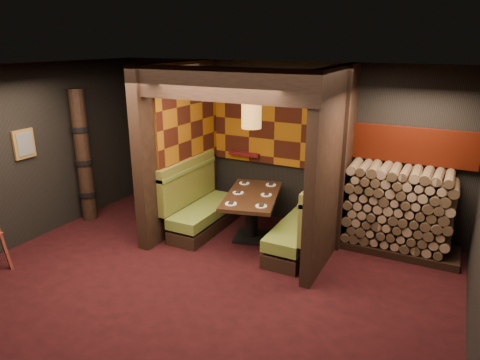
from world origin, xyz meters
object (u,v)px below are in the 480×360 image
(pendant_lamp, at_px, (252,113))
(totem_column, at_px, (83,157))
(firewood_stack, at_px, (404,211))
(booth_bench_left, at_px, (200,208))
(booth_bench_right, at_px, (304,228))
(dining_table, at_px, (252,208))

(pendant_lamp, distance_m, totem_column, 3.25)
(pendant_lamp, distance_m, firewood_stack, 2.77)
(pendant_lamp, bearing_deg, booth_bench_left, -179.04)
(booth_bench_right, relative_size, dining_table, 0.97)
(pendant_lamp, bearing_deg, totem_column, -169.52)
(booth_bench_left, distance_m, dining_table, 0.99)
(booth_bench_left, distance_m, pendant_lamp, 1.97)
(booth_bench_left, relative_size, dining_table, 0.97)
(booth_bench_right, height_order, dining_table, booth_bench_right)
(firewood_stack, bearing_deg, booth_bench_right, -152.65)
(pendant_lamp, bearing_deg, firewood_stack, 16.73)
(booth_bench_right, height_order, pendant_lamp, pendant_lamp)
(dining_table, distance_m, pendant_lamp, 1.56)
(dining_table, height_order, totem_column, totem_column)
(firewood_stack, bearing_deg, booth_bench_left, -167.83)
(booth_bench_left, xyz_separation_m, firewood_stack, (3.25, 0.70, 0.28))
(dining_table, relative_size, firewood_stack, 0.95)
(booth_bench_left, height_order, dining_table, booth_bench_left)
(pendant_lamp, xyz_separation_m, totem_column, (-3.06, -0.57, -0.93))
(booth_bench_left, distance_m, firewood_stack, 3.33)
(totem_column, bearing_deg, pendant_lamp, 10.48)
(totem_column, distance_m, firewood_stack, 5.50)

